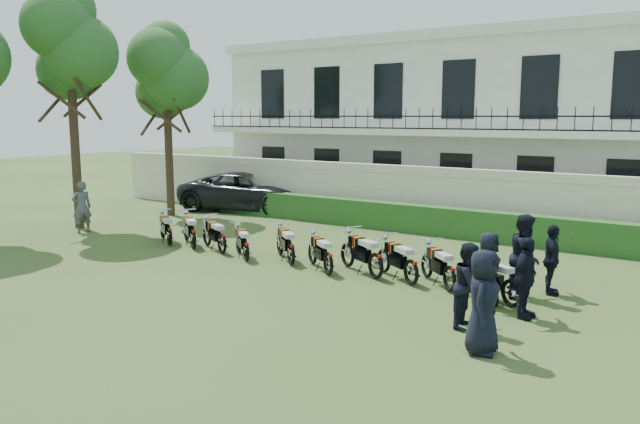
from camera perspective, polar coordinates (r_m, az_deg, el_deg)
The scene contains 24 objects.
ground at distance 17.16m, azimuth -5.68°, elevation -5.12°, with size 100.00×100.00×0.00m, color #334E1F.
perimeter_wall at distance 23.51m, azimuth 6.99°, elevation 1.53°, with size 30.00×0.35×2.30m.
hedge at distance 22.45m, azimuth 8.26°, elevation -0.57°, with size 18.00×0.60×1.00m, color #1E4E1C.
building at distance 28.74m, azimuth 12.68°, elevation 7.76°, with size 20.40×9.60×7.40m.
tree_west_mid at distance 24.59m, azimuth -21.93°, elevation 14.13°, with size 3.40×3.20×8.82m.
tree_west_near at distance 26.58m, azimuth -13.86°, elevation 12.36°, with size 3.40×3.20×7.90m.
motorcycle_0 at distance 20.39m, azimuth -13.61°, elevation -1.76°, with size 1.64×1.05×1.02m.
motorcycle_1 at distance 19.67m, azimuth -11.53°, elevation -1.97°, with size 1.70×1.21×1.09m.
motorcycle_2 at distance 18.84m, azimuth -8.96°, elevation -2.43°, with size 1.77×0.95×1.05m.
motorcycle_3 at distance 17.80m, azimuth -6.77°, elevation -3.15°, with size 1.47×1.15×0.97m.
motorcycle_4 at distance 17.23m, azimuth -2.66°, elevation -3.35°, with size 1.58×1.30×1.06m.
motorcycle_5 at distance 16.14m, azimuth 0.77°, elevation -4.23°, with size 1.58×1.20×1.03m.
motorcycle_6 at distance 15.82m, azimuth 5.12°, elevation -4.34°, with size 1.90×1.10×1.14m.
motorcycle_7 at distance 15.37m, azimuth 8.34°, elevation -4.90°, with size 1.74×1.13×1.08m.
motorcycle_8 at distance 14.96m, azimuth 11.79°, elevation -5.43°, with size 1.51×1.35×1.05m.
motorcycle_9 at distance 14.10m, azimuth 17.15°, elevation -6.50°, with size 1.75×1.03×1.06m.
suv at distance 27.48m, azimuth -6.58°, elevation 1.87°, with size 2.77×6.01×1.67m, color black.
inspector at distance 23.64m, azimuth -20.95°, elevation 0.43°, with size 0.67×0.44×1.83m, color #57585C.
officer_0 at distance 11.26m, azimuth 14.69°, elevation -7.94°, with size 0.90×0.59×1.85m, color black.
officer_1 at distance 12.57m, azimuth 13.51°, elevation -6.52°, with size 0.82×0.64×1.68m, color black.
officer_2 at distance 13.40m, azimuth 18.27°, elevation -5.77°, with size 0.99×0.41×1.69m, color black.
officer_3 at distance 14.05m, azimuth 15.14°, elevation -5.09°, with size 0.80×0.52×1.63m, color black.
officer_4 at distance 14.94m, azimuth 18.26°, elevation -3.84°, with size 0.93×0.73×1.92m, color black.
officer_5 at distance 15.39m, azimuth 20.42°, elevation -4.12°, with size 0.96×0.40×1.64m, color black.
Camera 1 is at (10.82, -12.67, 4.10)m, focal length 35.00 mm.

